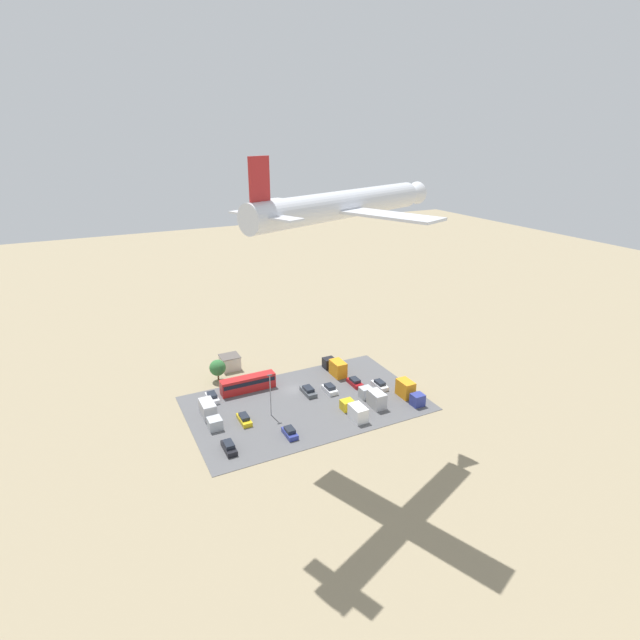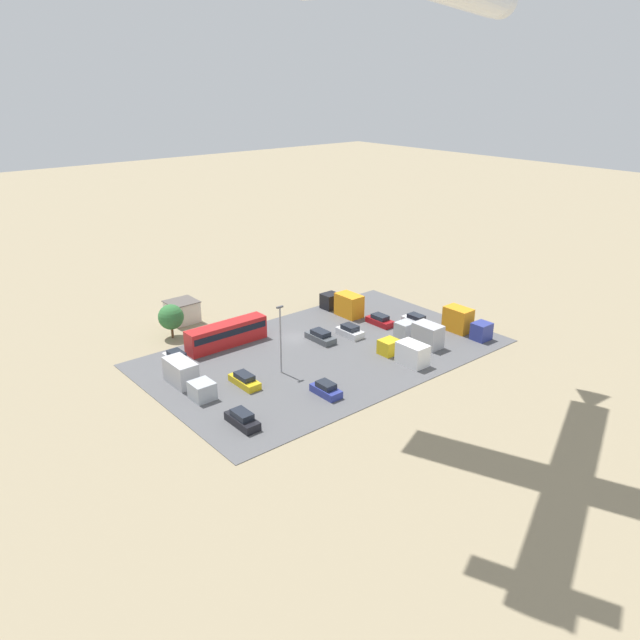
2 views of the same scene
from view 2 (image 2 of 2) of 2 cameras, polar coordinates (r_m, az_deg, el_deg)
name	(u,v)px [view 2 (image 2 of 2)]	position (r m, az deg, el deg)	size (l,w,h in m)	color
ground_plane	(295,338)	(88.76, -2.32, -1.68)	(400.00, 400.00, 0.00)	gray
parking_lot_surface	(324,353)	(84.11, 0.40, -2.99)	(46.85, 28.89, 0.08)	#565659
shed_building	(182,311)	(96.33, -12.48, 0.78)	(4.44, 4.20, 3.29)	silver
bus	(227,334)	(86.49, -8.54, -1.24)	(11.80, 2.48, 3.26)	red
parked_car_0	(416,320)	(94.33, 8.78, -0.02)	(1.83, 4.47, 1.51)	silver
parked_car_1	(177,358)	(82.92, -12.96, -3.43)	(1.96, 4.49, 1.58)	silver
parked_car_2	(242,419)	(67.66, -7.12, -9.01)	(1.79, 4.54, 1.64)	black
parked_car_3	(326,390)	(73.09, 0.55, -6.38)	(1.81, 4.01, 1.58)	navy
parked_car_4	(321,337)	(87.39, 0.05, -1.53)	(1.99, 4.77, 1.54)	#4C5156
parked_car_5	(245,380)	(75.78, -6.92, -5.50)	(1.80, 4.64, 1.52)	gold
parked_car_6	(350,331)	(89.20, 2.75, -1.04)	(2.00, 4.15, 1.63)	silver
parked_car_7	(380,320)	(93.55, 5.50, -0.04)	(1.89, 4.41, 1.53)	maroon
parked_truck_0	(421,334)	(87.31, 9.24, -1.25)	(2.46, 7.23, 3.24)	#ADB2B7
parked_truck_1	(187,377)	(76.07, -12.10, -5.12)	(2.49, 8.73, 2.99)	#ADB2B7
parked_truck_2	(406,352)	(81.82, 7.83, -2.90)	(2.48, 7.25, 2.86)	gold
parked_truck_3	(464,323)	(92.04, 13.07, -0.24)	(2.48, 7.27, 3.53)	navy
parked_truck_4	(344,304)	(97.11, 2.17, 1.47)	(2.58, 7.73, 3.48)	black
tree_near_shed	(171,317)	(90.23, -13.47, 0.27)	(3.60, 3.60, 4.95)	brown
light_pole_lot_centre	(281,337)	(76.73, -3.63, -1.54)	(0.90, 0.28, 8.86)	gray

